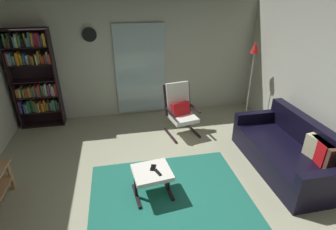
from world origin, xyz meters
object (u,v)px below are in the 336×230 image
(bookshelf_near_tv, at_px, (34,77))
(cell_phone, at_px, (153,168))
(lounge_armchair, at_px, (180,108))
(ottoman, at_px, (152,175))
(tv_remote, at_px, (158,172))
(floor_lamp_by_shelf, at_px, (254,58))
(leather_sofa, at_px, (289,152))
(wall_clock, at_px, (89,35))

(bookshelf_near_tv, height_order, cell_phone, bookshelf_near_tv)
(bookshelf_near_tv, relative_size, cell_phone, 14.44)
(cell_phone, bearing_deg, lounge_armchair, 81.55)
(lounge_armchair, height_order, ottoman, lounge_armchair)
(tv_remote, bearing_deg, bookshelf_near_tv, 107.42)
(bookshelf_near_tv, relative_size, lounge_armchair, 1.98)
(tv_remote, height_order, floor_lamp_by_shelf, floor_lamp_by_shelf)
(tv_remote, bearing_deg, cell_phone, 91.16)
(leather_sofa, relative_size, ottoman, 3.40)
(bookshelf_near_tv, relative_size, ottoman, 3.53)
(bookshelf_near_tv, xyz_separation_m, leather_sofa, (4.28, -2.43, -0.78))
(leather_sofa, distance_m, cell_phone, 2.26)
(cell_phone, bearing_deg, leather_sofa, 20.26)
(cell_phone, xyz_separation_m, floor_lamp_by_shelf, (2.41, 1.93, 0.97))
(floor_lamp_by_shelf, bearing_deg, tv_remote, -139.00)
(floor_lamp_by_shelf, bearing_deg, ottoman, -140.77)
(ottoman, xyz_separation_m, wall_clock, (-0.84, 2.74, 1.51))
(bookshelf_near_tv, relative_size, wall_clock, 6.97)
(ottoman, bearing_deg, tv_remote, -41.00)
(lounge_armchair, bearing_deg, floor_lamp_by_shelf, 10.00)
(ottoman, relative_size, tv_remote, 3.98)
(wall_clock, bearing_deg, ottoman, -72.97)
(ottoman, relative_size, wall_clock, 1.97)
(leather_sofa, bearing_deg, cell_phone, -177.13)
(lounge_armchair, distance_m, wall_clock, 2.36)
(leather_sofa, height_order, tv_remote, leather_sofa)
(cell_phone, relative_size, wall_clock, 0.48)
(ottoman, bearing_deg, floor_lamp_by_shelf, 39.23)
(ottoman, xyz_separation_m, tv_remote, (0.07, -0.06, 0.08))
(leather_sofa, bearing_deg, wall_clock, 140.44)
(ottoman, bearing_deg, bookshelf_near_tv, 127.64)
(bookshelf_near_tv, xyz_separation_m, tv_remote, (2.08, -2.67, -0.66))
(tv_remote, relative_size, wall_clock, 0.50)
(bookshelf_near_tv, distance_m, ottoman, 3.37)
(bookshelf_near_tv, distance_m, floor_lamp_by_shelf, 4.50)
(cell_phone, relative_size, floor_lamp_by_shelf, 0.08)
(cell_phone, xyz_separation_m, wall_clock, (-0.87, 2.69, 1.43))
(bookshelf_near_tv, bearing_deg, leather_sofa, -29.61)
(ottoman, height_order, floor_lamp_by_shelf, floor_lamp_by_shelf)
(bookshelf_near_tv, height_order, lounge_armchair, bookshelf_near_tv)
(leather_sofa, distance_m, wall_clock, 4.33)
(lounge_armchair, bearing_deg, wall_clock, 147.94)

